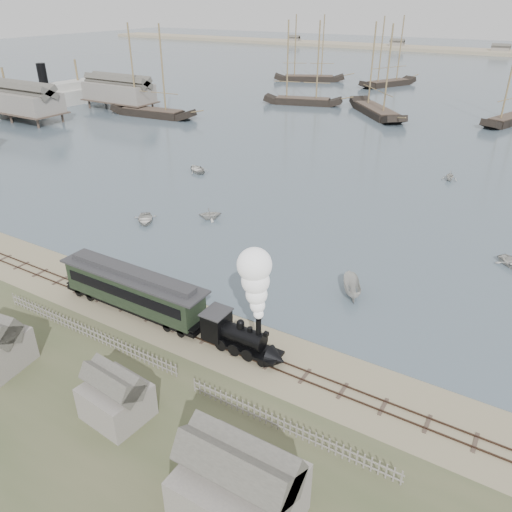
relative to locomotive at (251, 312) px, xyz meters
The scene contains 21 objects.
ground 7.77m from the locomotive, 162.33° to the left, with size 600.00×600.00×0.00m, color tan.
harbor_water 172.16m from the locomotive, 92.09° to the left, with size 600.00×336.00×0.06m, color #41515D.
rail_track 7.49m from the locomotive, behind, with size 120.00×1.80×0.16m.
picket_fence_west 14.33m from the locomotive, 158.63° to the right, with size 19.00×0.10×1.20m, color slate, non-canonical shape.
picket_fence_east 9.27m from the locomotive, 41.48° to the right, with size 15.00×0.10×1.20m, color slate, non-canonical shape.
shed_mid 11.63m from the locomotive, 113.17° to the right, with size 4.00×3.50×3.60m, color slate, non-canonical shape.
western_wharf 92.38m from the locomotive, 152.96° to the left, with size 36.00×56.00×8.00m, color slate, non-canonical shape.
locomotive is the anchor object (origin of this frame).
passenger_coach 12.26m from the locomotive, behind, with size 14.93×2.88×3.63m.
beached_dinghy 20.76m from the locomotive, behind, with size 4.35×3.11×0.90m, color #B9B7B0.
steamship 110.92m from the locomotive, 149.21° to the left, with size 47.60×7.93×10.41m, color #B9B7B0, non-canonical shape.
rowboat_0 29.30m from the locomotive, 148.60° to the left, with size 3.91×2.79×0.81m, color #B9B7B0.
rowboat_1 27.43m from the locomotive, 132.52° to the left, with size 2.86×2.47×1.51m, color #B9B7B0.
rowboat_2 13.32m from the locomotive, 74.70° to the left, with size 3.98×1.50×1.54m, color #B9B7B0.
rowboat_6 46.94m from the locomotive, 132.30° to the left, with size 4.12×2.94×0.85m, color #B9B7B0.
rowboat_7 51.42m from the locomotive, 85.52° to the left, with size 2.67×2.30×1.40m, color #B9B7B0.
schooner_0 90.17m from the locomotive, 136.40° to the left, with size 21.45×4.95×20.00m, color black, non-canonical shape.
schooner_1 101.98m from the locomotive, 114.19° to the left, with size 19.92×4.60×20.00m, color black, non-canonical shape.
schooner_2 93.31m from the locomotive, 103.28° to the left, with size 24.31×5.61×20.00m, color black, non-canonical shape.
schooner_6 141.98m from the locomotive, 113.99° to the left, with size 22.73×5.25×20.00m, color black, non-canonical shape.
schooner_7 136.92m from the locomotive, 103.63° to the left, with size 20.81×4.80×20.00m, color black, non-canonical shape.
Camera 1 is at (22.73, -28.38, 25.13)m, focal length 35.00 mm.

